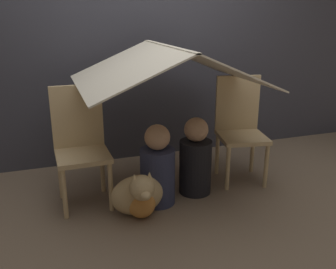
{
  "coord_description": "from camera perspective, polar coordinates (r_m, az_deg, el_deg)",
  "views": [
    {
      "loc": [
        -0.92,
        -2.53,
        1.43
      ],
      "look_at": [
        0.0,
        0.16,
        0.5
      ],
      "focal_mm": 40.0,
      "sensor_mm": 36.0,
      "label": 1
    }
  ],
  "objects": [
    {
      "name": "ground_plane",
      "position": [
        3.05,
        0.97,
        -9.85
      ],
      "size": [
        8.8,
        8.8,
        0.0
      ],
      "primitive_type": "plane",
      "color": "#7A6651"
    },
    {
      "name": "wall_back",
      "position": [
        3.69,
        -4.57,
        15.29
      ],
      "size": [
        7.0,
        0.05,
        2.5
      ],
      "color": "#3D3D47",
      "rests_on": "ground_plane"
    },
    {
      "name": "chair_left",
      "position": [
        2.93,
        -13.16,
        -1.16
      ],
      "size": [
        0.4,
        0.4,
        0.91
      ],
      "rotation": [
        0.0,
        0.0,
        0.02
      ],
      "color": "#D1B27F",
      "rests_on": "ground_plane"
    },
    {
      "name": "chair_right",
      "position": [
        3.34,
        10.9,
        1.34
      ],
      "size": [
        0.46,
        0.46,
        0.91
      ],
      "rotation": [
        0.0,
        0.0,
        -0.19
      ],
      "color": "#D1B27F",
      "rests_on": "ground_plane"
    },
    {
      "name": "sheet_canopy",
      "position": [
        2.86,
        0.0,
        10.58
      ],
      "size": [
        1.36,
        1.16,
        0.29
      ],
      "color": "silver"
    },
    {
      "name": "person_front",
      "position": [
        2.89,
        -1.59,
        -5.33
      ],
      "size": [
        0.27,
        0.27,
        0.64
      ],
      "color": "#2D3351",
      "rests_on": "ground_plane"
    },
    {
      "name": "person_second",
      "position": [
        3.06,
        4.21,
        -3.88
      ],
      "size": [
        0.26,
        0.26,
        0.64
      ],
      "color": "black",
      "rests_on": "ground_plane"
    },
    {
      "name": "dog",
      "position": [
        2.75,
        -4.53,
        -8.94
      ],
      "size": [
        0.39,
        0.37,
        0.39
      ],
      "color": "tan",
      "rests_on": "ground_plane"
    },
    {
      "name": "plush_toy",
      "position": [
        2.76,
        -4.1,
        -9.93
      ],
      "size": [
        0.21,
        0.21,
        0.33
      ],
      "color": "#D88C3F",
      "rests_on": "ground_plane"
    }
  ]
}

